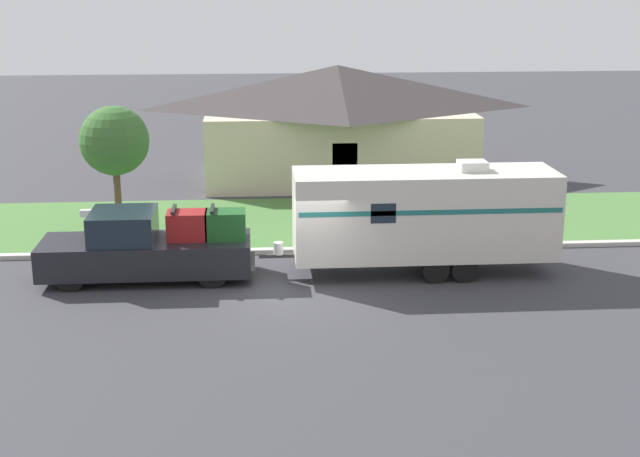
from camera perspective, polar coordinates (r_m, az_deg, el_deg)
ground_plane at (r=24.62m, az=-1.08°, el=-4.10°), size 120.00×120.00×0.00m
curb_strip at (r=28.15m, az=-1.52°, el=-1.40°), size 80.00×0.30×0.14m
lawn_strip at (r=31.67m, az=-1.86°, el=0.43°), size 80.00×7.00×0.03m
house_across_street at (r=38.41m, az=1.12°, el=6.94°), size 11.99×7.01×4.86m
pickup_truck at (r=25.89m, az=-10.93°, el=-1.22°), size 6.06×2.10×2.09m
travel_trailer at (r=25.96m, az=6.70°, el=0.95°), size 8.57×2.22×3.31m
mailbox at (r=29.19m, az=-14.60°, el=0.60°), size 0.48×0.20×1.30m
tree_in_yard at (r=30.68m, az=-13.02°, el=5.46°), size 2.33×2.33×4.30m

